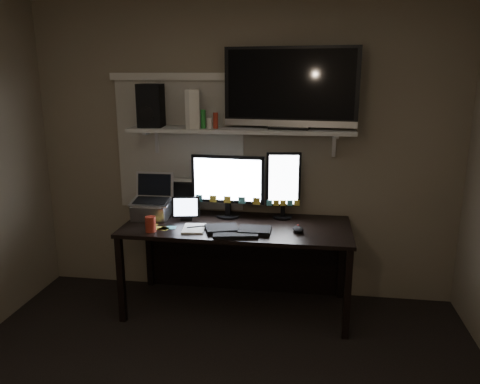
% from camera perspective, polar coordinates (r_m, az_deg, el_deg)
% --- Properties ---
extents(back_wall, '(3.60, 0.00, 3.60)m').
position_cam_1_polar(back_wall, '(3.98, 0.43, 4.78)').
color(back_wall, '#726552').
rests_on(back_wall, floor).
extents(window_blinds, '(1.10, 0.02, 1.10)m').
position_cam_1_polar(window_blinds, '(4.07, -7.33, 5.59)').
color(window_blinds, beige).
rests_on(window_blinds, back_wall).
extents(desk, '(1.80, 0.75, 0.73)m').
position_cam_1_polar(desk, '(3.91, -0.10, -5.93)').
color(desk, black).
rests_on(desk, floor).
extents(wall_shelf, '(1.80, 0.35, 0.03)m').
position_cam_1_polar(wall_shelf, '(3.78, 0.07, 7.58)').
color(wall_shelf, beige).
rests_on(wall_shelf, back_wall).
extents(monitor_landscape, '(0.62, 0.10, 0.54)m').
position_cam_1_polar(monitor_landscape, '(3.88, -1.50, 0.76)').
color(monitor_landscape, black).
rests_on(monitor_landscape, desk).
extents(monitor_portrait, '(0.29, 0.09, 0.56)m').
position_cam_1_polar(monitor_portrait, '(3.86, 5.30, 0.83)').
color(monitor_portrait, black).
rests_on(monitor_portrait, desk).
extents(keyboard, '(0.54, 0.28, 0.03)m').
position_cam_1_polar(keyboard, '(3.58, -0.22, -4.61)').
color(keyboard, black).
rests_on(keyboard, desk).
extents(mouse, '(0.11, 0.14, 0.04)m').
position_cam_1_polar(mouse, '(3.60, 7.08, -4.52)').
color(mouse, black).
rests_on(mouse, desk).
extents(notepad, '(0.19, 0.25, 0.01)m').
position_cam_1_polar(notepad, '(3.65, -5.65, -4.45)').
color(notepad, silver).
rests_on(notepad, desk).
extents(tablet, '(0.24, 0.14, 0.20)m').
position_cam_1_polar(tablet, '(3.87, -6.58, -1.98)').
color(tablet, black).
rests_on(tablet, desk).
extents(file_sorter, '(0.24, 0.12, 0.29)m').
position_cam_1_polar(file_sorter, '(4.08, -7.17, -0.45)').
color(file_sorter, black).
rests_on(file_sorter, desk).
extents(laptop, '(0.33, 0.27, 0.36)m').
position_cam_1_polar(laptop, '(3.92, -10.82, -0.65)').
color(laptop, silver).
rests_on(laptop, desk).
extents(cup, '(0.09, 0.09, 0.12)m').
position_cam_1_polar(cup, '(3.63, -10.86, -3.87)').
color(cup, maroon).
rests_on(cup, desk).
extents(sticky_notes, '(0.34, 0.26, 0.00)m').
position_cam_1_polar(sticky_notes, '(3.73, -8.92, -4.23)').
color(sticky_notes, gold).
rests_on(sticky_notes, desk).
extents(tv, '(1.06, 0.31, 0.63)m').
position_cam_1_polar(tv, '(3.72, 6.18, 12.47)').
color(tv, black).
rests_on(tv, wall_shelf).
extents(game_console, '(0.14, 0.27, 0.30)m').
position_cam_1_polar(game_console, '(3.81, -5.60, 10.09)').
color(game_console, beige).
rests_on(game_console, wall_shelf).
extents(speaker, '(0.21, 0.25, 0.34)m').
position_cam_1_polar(speaker, '(3.92, -10.80, 10.32)').
color(speaker, black).
rests_on(speaker, wall_shelf).
extents(bottles, '(0.25, 0.11, 0.15)m').
position_cam_1_polar(bottles, '(3.76, -4.51, 8.92)').
color(bottles, '#A50F0C').
rests_on(bottles, wall_shelf).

